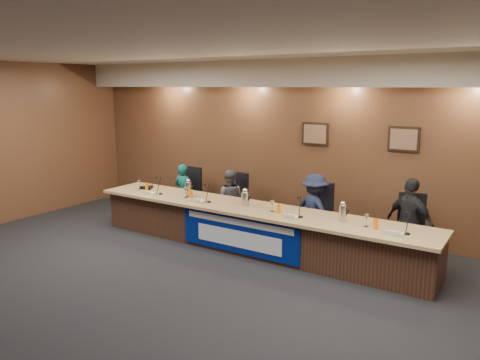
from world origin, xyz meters
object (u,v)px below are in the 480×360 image
(banner, at_px, (238,234))
(panelist_d, at_px, (410,222))
(office_chair_a, at_px, (187,197))
(office_chair_b, at_px, (232,204))
(panelist_a, at_px, (184,192))
(dais_body, at_px, (252,229))
(carafe_mid, at_px, (245,199))
(office_chair_c, at_px, (317,218))
(panelist_b, at_px, (229,200))
(speakerphone, at_px, (148,188))
(carafe_left, at_px, (188,189))
(carafe_right, at_px, (343,213))
(panelist_c, at_px, (315,210))
(office_chair_d, at_px, (411,233))

(banner, height_order, panelist_d, panelist_d)
(office_chair_a, bearing_deg, office_chair_b, 2.67)
(panelist_d, relative_size, office_chair_a, 2.85)
(panelist_a, bearing_deg, dais_body, 161.11)
(office_chair_b, height_order, carafe_mid, carafe_mid)
(panelist_a, xyz_separation_m, office_chair_c, (2.90, 0.10, -0.11))
(dais_body, relative_size, panelist_b, 5.09)
(panelist_d, distance_m, speakerphone, 4.85)
(dais_body, bearing_deg, office_chair_c, 45.34)
(panelist_b, relative_size, carafe_left, 4.53)
(panelist_a, distance_m, office_chair_b, 1.14)
(carafe_left, relative_size, carafe_right, 1.03)
(office_chair_b, xyz_separation_m, carafe_mid, (0.83, -0.83, 0.38))
(panelist_a, height_order, carafe_right, panelist_a)
(office_chair_c, bearing_deg, panelist_c, -91.59)
(office_chair_c, height_order, carafe_right, carafe_right)
(office_chair_b, bearing_deg, panelist_d, 5.03)
(panelist_d, relative_size, carafe_left, 5.26)
(panelist_a, relative_size, carafe_left, 4.52)
(office_chair_d, bearing_deg, office_chair_b, 165.29)
(office_chair_d, height_order, carafe_left, carafe_left)
(carafe_left, distance_m, carafe_right, 2.94)
(office_chair_d, relative_size, carafe_mid, 2.11)
(dais_body, relative_size, office_chair_c, 12.50)
(office_chair_b, bearing_deg, office_chair_c, 6.74)
(banner, height_order, office_chair_a, banner)
(panelist_c, height_order, office_chair_a, panelist_c)
(panelist_b, bearing_deg, dais_body, 121.27)
(panelist_c, height_order, carafe_left, panelist_c)
(carafe_right, bearing_deg, panelist_b, 163.68)
(office_chair_b, xyz_separation_m, carafe_left, (-0.40, -0.83, 0.40))
(speakerphone, bearing_deg, office_chair_a, 67.30)
(office_chair_c, xyz_separation_m, carafe_right, (0.78, -0.84, 0.40))
(panelist_b, distance_m, carafe_right, 2.67)
(banner, distance_m, panelist_a, 2.39)
(office_chair_a, xyz_separation_m, office_chair_d, (4.47, 0.00, 0.00))
(speakerphone, bearing_deg, office_chair_c, 13.72)
(speakerphone, bearing_deg, dais_body, -0.75)
(dais_body, height_order, panelist_d, panelist_d)
(carafe_left, bearing_deg, carafe_right, -0.22)
(banner, height_order, panelist_a, panelist_a)
(speakerphone, bearing_deg, panelist_d, 8.15)
(office_chair_a, distance_m, office_chair_b, 1.13)
(office_chair_d, distance_m, carafe_left, 3.85)
(carafe_left, distance_m, speakerphone, 1.08)
(carafe_right, bearing_deg, carafe_mid, 179.58)
(panelist_b, bearing_deg, speakerphone, 3.47)
(panelist_c, distance_m, office_chair_a, 2.91)
(office_chair_a, distance_m, carafe_left, 1.18)
(carafe_left, bearing_deg, office_chair_d, 12.58)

